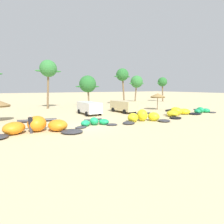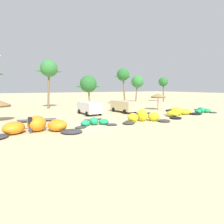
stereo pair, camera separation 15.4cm
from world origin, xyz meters
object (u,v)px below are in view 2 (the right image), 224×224
(kite_left, at_px, (36,126))
(parked_van, at_px, (124,106))
(parked_car_second, at_px, (89,107))
(kite_right_of_center, at_px, (179,112))
(palm_center_left, at_px, (88,84))
(palm_center_right, at_px, (123,75))
(palm_right_of_gap, at_px, (137,82))
(beach_umbrella_middle, at_px, (158,96))
(kite_left_of_center, at_px, (95,122))
(kite_right, at_px, (202,111))
(person_near_kites, at_px, (30,124))
(kite_center, at_px, (143,117))
(palm_right, at_px, (163,82))
(palm_left_of_gap, at_px, (49,69))

(kite_left, height_order, parked_van, parked_van)
(parked_car_second, bearing_deg, kite_right_of_center, -32.92)
(parked_van, bearing_deg, palm_center_left, 96.22)
(palm_center_right, bearing_deg, parked_car_second, -139.79)
(kite_right_of_center, bearing_deg, palm_right_of_gap, 68.42)
(kite_right_of_center, xyz_separation_m, beach_umbrella_middle, (1.82, 6.28, 2.12))
(kite_left_of_center, height_order, parked_van, parked_van)
(kite_left_of_center, xyz_separation_m, beach_umbrella_middle, (14.98, 6.77, 2.25))
(beach_umbrella_middle, height_order, palm_right_of_gap, palm_right_of_gap)
(kite_left_of_center, bearing_deg, palm_center_right, 51.11)
(kite_left, distance_m, parked_van, 15.54)
(kite_right, relative_size, person_near_kites, 2.93)
(kite_right_of_center, bearing_deg, palm_center_right, 85.99)
(kite_left_of_center, xyz_separation_m, parked_van, (7.97, 7.07, 0.77))
(beach_umbrella_middle, xyz_separation_m, palm_center_right, (-0.60, 11.05, 4.19))
(person_near_kites, bearing_deg, parked_van, 27.91)
(kite_right, height_order, palm_center_left, palm_center_left)
(kite_center, bearing_deg, beach_umbrella_middle, 39.53)
(kite_left, relative_size, person_near_kites, 5.01)
(kite_right, bearing_deg, parked_car_second, 156.16)
(parked_car_second, height_order, palm_right_of_gap, palm_right_of_gap)
(kite_right, bearing_deg, kite_left_of_center, -178.61)
(kite_center, height_order, palm_right_of_gap, palm_right_of_gap)
(kite_right_of_center, bearing_deg, palm_center_left, 108.97)
(kite_right_of_center, height_order, parked_van, parked_van)
(palm_center_left, height_order, palm_right, palm_right)
(kite_right, height_order, palm_right_of_gap, palm_right_of_gap)
(kite_left, bearing_deg, palm_center_right, 42.07)
(palm_right_of_gap, bearing_deg, palm_center_right, -147.69)
(kite_left, relative_size, kite_right_of_center, 1.11)
(person_near_kites, xyz_separation_m, palm_right_of_gap, (28.09, 23.01, 4.69))
(parked_car_second, relative_size, person_near_kites, 2.96)
(palm_left_of_gap, xyz_separation_m, palm_center_right, (16.05, -0.09, -0.60))
(kite_right_of_center, relative_size, parked_car_second, 1.53)
(kite_center, bearing_deg, kite_left_of_center, 172.93)
(kite_right, relative_size, parked_van, 0.94)
(kite_right_of_center, relative_size, kite_right, 1.54)
(kite_left, relative_size, kite_right, 1.71)
(kite_right_of_center, xyz_separation_m, parked_car_second, (-10.92, 7.07, 0.64))
(kite_left_of_center, distance_m, beach_umbrella_middle, 16.60)
(kite_left_of_center, distance_m, palm_center_right, 23.79)
(kite_left_of_center, xyz_separation_m, palm_left_of_gap, (-1.67, 17.92, 7.04))
(parked_van, xyz_separation_m, palm_right, (21.54, 13.64, 4.38))
(kite_left_of_center, bearing_deg, kite_right_of_center, 2.13)
(palm_left_of_gap, relative_size, palm_right, 1.31)
(kite_center, xyz_separation_m, kite_right_of_center, (7.27, 1.22, -0.09))
(kite_center, distance_m, parked_car_second, 9.08)
(kite_right, xyz_separation_m, palm_right, (11.16, 20.27, 5.13))
(kite_left, height_order, palm_left_of_gap, palm_left_of_gap)
(kite_left, xyz_separation_m, kite_right, (24.05, 0.74, -0.20))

